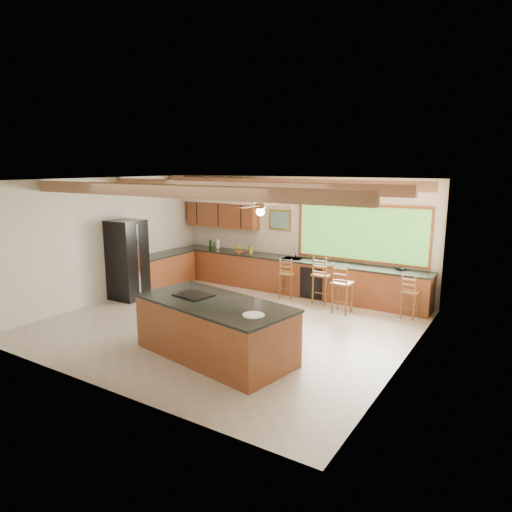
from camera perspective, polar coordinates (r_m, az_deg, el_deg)
The scene contains 9 objects.
ground at distance 9.69m, azimuth -3.59°, elevation -8.58°, with size 7.20×7.20×0.00m, color #BBAB9B.
room_shell at distance 9.80m, azimuth -2.34°, elevation 4.99°, with size 7.27×6.54×3.02m.
counter_run at distance 12.00m, azimuth 0.19°, elevation -2.32°, with size 7.12×3.10×1.22m.
island at distance 8.05m, azimuth -5.18°, elevation -9.04°, with size 3.04×1.81×1.01m.
refrigerator at distance 11.71m, azimuth -15.77°, elevation -0.46°, with size 0.79×0.77×1.98m.
bar_stool_a at distance 11.41m, azimuth 3.79°, elevation -2.29°, with size 0.45×0.45×1.03m.
bar_stool_b at distance 10.98m, azimuth 8.21°, elevation -2.46°, with size 0.45×0.45×1.18m.
bar_stool_c at distance 10.39m, azimuth 18.67°, elevation -4.42°, with size 0.38×0.38×0.98m.
bar_stool_d at distance 10.33m, azimuth 10.64°, elevation -3.49°, with size 0.42×0.42×1.16m.
Camera 1 is at (5.33, -7.39, 3.29)m, focal length 32.00 mm.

